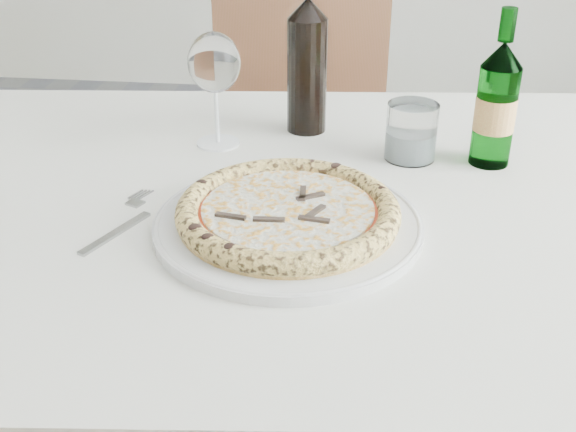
% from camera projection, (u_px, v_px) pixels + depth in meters
% --- Properties ---
extents(dining_table, '(1.64, 1.07, 0.76)m').
position_uv_depth(dining_table, '(296.00, 244.00, 1.07)').
color(dining_table, '#56361B').
rests_on(dining_table, floor).
extents(chair_far, '(0.48, 0.48, 0.93)m').
position_uv_depth(chair_far, '(299.00, 130.00, 1.86)').
color(chair_far, '#56361B').
rests_on(chair_far, floor).
extents(plate, '(0.35, 0.35, 0.02)m').
position_uv_depth(plate, '(288.00, 224.00, 0.94)').
color(plate, silver).
rests_on(plate, dining_table).
extents(pizza, '(0.29, 0.29, 0.03)m').
position_uv_depth(pizza, '(288.00, 212.00, 0.93)').
color(pizza, tan).
rests_on(pizza, plate).
extents(fork, '(0.06, 0.18, 0.00)m').
position_uv_depth(fork, '(122.00, 222.00, 0.96)').
color(fork, gray).
rests_on(fork, dining_table).
extents(wine_glass, '(0.08, 0.08, 0.19)m').
position_uv_depth(wine_glass, '(214.00, 65.00, 1.14)').
color(wine_glass, white).
rests_on(wine_glass, dining_table).
extents(tumbler, '(0.08, 0.08, 0.09)m').
position_uv_depth(tumbler, '(411.00, 135.00, 1.13)').
color(tumbler, white).
rests_on(tumbler, dining_table).
extents(beer_bottle, '(0.06, 0.06, 0.24)m').
position_uv_depth(beer_bottle, '(496.00, 104.00, 1.09)').
color(beer_bottle, '#2F8D39').
rests_on(beer_bottle, dining_table).
extents(wine_bottle, '(0.07, 0.07, 0.27)m').
position_uv_depth(wine_bottle, '(307.00, 64.00, 1.20)').
color(wine_bottle, black).
rests_on(wine_bottle, dining_table).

